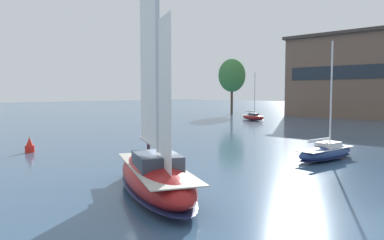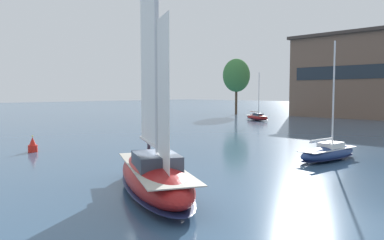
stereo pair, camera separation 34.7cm
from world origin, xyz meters
The scene contains 7 objects.
ground_plane centered at (0.00, 0.00, 0.00)m, with size 400.00×400.00×0.00m, color #385675.
waterfront_building centered at (-11.74, 74.05, 9.42)m, with size 39.34×15.90×18.77m.
tree_shore_center centered at (-43.84, 62.85, 9.98)m, with size 6.93×6.93×14.26m.
sailboat_main centered at (0.02, -0.01, 1.23)m, with size 11.74×8.16×15.85m.
sailboat_moored_near_marina centered at (2.29, 16.83, 0.68)m, with size 2.83×7.41×9.95m.
sailboat_moored_far_slip centered at (-28.12, 49.79, 0.65)m, with size 7.22×4.37×9.62m.
channel_buoy centered at (-19.67, 1.14, 0.62)m, with size 0.87×0.87×1.60m.
Camera 1 is at (15.87, -13.35, 5.69)m, focal length 35.00 mm.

